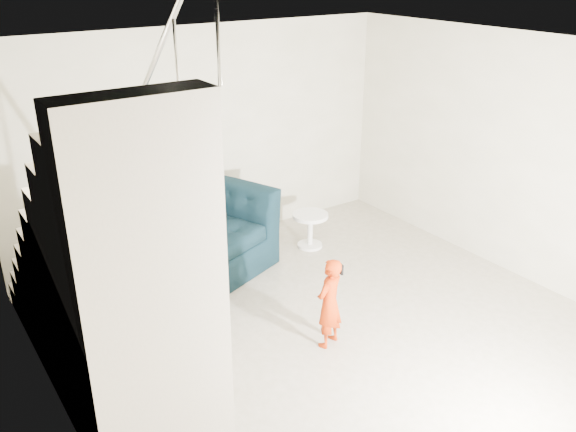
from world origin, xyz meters
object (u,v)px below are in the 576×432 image
(toddler, at_px, (329,303))
(side_table, at_px, (310,225))
(armchair, at_px, (202,234))
(staircase, at_px, (112,291))

(toddler, relative_size, side_table, 1.99)
(armchair, height_order, staircase, staircase)
(toddler, relative_size, staircase, 0.25)
(armchair, xyz_separation_m, toddler, (0.30, -2.01, -0.02))
(side_table, bearing_deg, toddler, -121.42)
(armchair, height_order, side_table, armchair)
(side_table, xyz_separation_m, staircase, (-2.94, -1.31, 0.64))
(staircase, bearing_deg, armchair, 44.60)
(toddler, xyz_separation_m, staircase, (-1.84, 0.48, 0.50))
(side_table, bearing_deg, armchair, 171.44)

